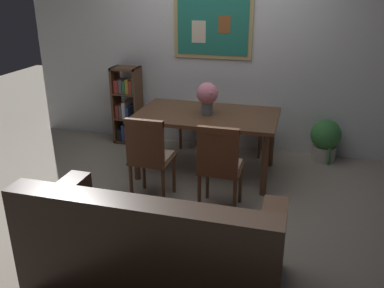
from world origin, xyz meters
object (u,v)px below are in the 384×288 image
object	(u,v)px
potted_ivy	(325,139)
flower_vase	(207,95)
dining_chair_far_right	(250,111)
dining_chair_near_right	(220,162)
bookshelf	(127,106)
dining_chair_far_left	(198,107)
dining_chair_near_left	(149,153)
leather_couch	(154,249)
dining_table	(207,121)

from	to	relation	value
potted_ivy	flower_vase	bearing A→B (deg)	-150.75
potted_ivy	flower_vase	size ratio (longest dim) A/B	1.66
dining_chair_far_right	dining_chair_near_right	bearing A→B (deg)	-91.73
dining_chair_far_right	flower_vase	xyz separation A→B (m)	(-0.38, -0.84, 0.40)
bookshelf	dining_chair_far_left	bearing A→B (deg)	9.91
flower_vase	dining_chair_far_left	bearing A→B (deg)	111.13
dining_chair_near_left	flower_vase	bearing A→B (deg)	64.82
dining_chair_far_right	dining_chair_far_left	bearing A→B (deg)	177.12
leather_couch	potted_ivy	distance (m)	3.02
dining_table	potted_ivy	xyz separation A→B (m)	(1.35, 0.74, -0.36)
flower_vase	dining_chair_near_left	bearing A→B (deg)	-115.18
dining_chair_near_left	bookshelf	bearing A→B (deg)	120.72
dining_chair_near_left	dining_chair_far_left	xyz separation A→B (m)	(0.05, 1.70, 0.00)
bookshelf	dining_chair_far_right	bearing A→B (deg)	4.48
dining_chair_far_right	potted_ivy	xyz separation A→B (m)	(0.97, -0.09, -0.26)
dining_table	flower_vase	xyz separation A→B (m)	(0.01, -0.01, 0.30)
dining_chair_near_right	flower_vase	bearing A→B (deg)	110.92
dining_chair_near_right	dining_chair_far_right	distance (m)	1.69
dining_chair_far_left	bookshelf	distance (m)	0.97
flower_vase	leather_couch	bearing A→B (deg)	-87.36
dining_chair_near_left	dining_chair_far_right	distance (m)	1.83
dining_table	leather_couch	world-z (taller)	leather_couch
leather_couch	dining_chair_near_right	bearing A→B (deg)	78.44
dining_chair_near_left	dining_chair_far_left	bearing A→B (deg)	88.37
potted_ivy	dining_chair_near_left	bearing A→B (deg)	-137.70
bookshelf	dining_table	bearing A→B (deg)	-28.25
leather_couch	bookshelf	bearing A→B (deg)	117.15
dining_chair_far_right	flower_vase	size ratio (longest dim) A/B	2.55
dining_chair_near_left	leather_couch	xyz separation A→B (m)	(0.48, -1.18, -0.22)
dining_chair_near_right	bookshelf	size ratio (longest dim) A/B	0.86
dining_chair_far_right	leather_couch	size ratio (longest dim) A/B	0.51
dining_chair_far_right	bookshelf	distance (m)	1.68
dining_chair_far_right	potted_ivy	world-z (taller)	dining_chair_far_right
dining_chair_far_right	leather_couch	bearing A→B (deg)	-95.74
dining_chair_near_right	leather_couch	distance (m)	1.19
dining_chair_near_right	bookshelf	bearing A→B (deg)	136.09
dining_table	flower_vase	distance (m)	0.30
leather_couch	flower_vase	world-z (taller)	flower_vase
dining_chair_near_left	potted_ivy	bearing A→B (deg)	42.30
dining_chair_near_right	bookshelf	world-z (taller)	bookshelf
dining_chair_near_left	flower_vase	size ratio (longest dim) A/B	2.55
dining_chair_far_left	dining_chair_near_left	bearing A→B (deg)	-91.63
bookshelf	dining_chair_near_right	bearing A→B (deg)	-43.91
dining_chair_near_right	bookshelf	xyz separation A→B (m)	(-1.62, 1.56, -0.01)
dining_table	dining_chair_far_left	distance (m)	0.93
dining_table	dining_chair_far_right	world-z (taller)	dining_chair_far_right
dining_chair_far_left	leather_couch	distance (m)	2.91
dining_chair_far_right	bookshelf	size ratio (longest dim) A/B	0.86
dining_table	dining_chair_far_right	distance (m)	0.91
dining_chair_near_right	flower_vase	size ratio (longest dim) A/B	2.55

